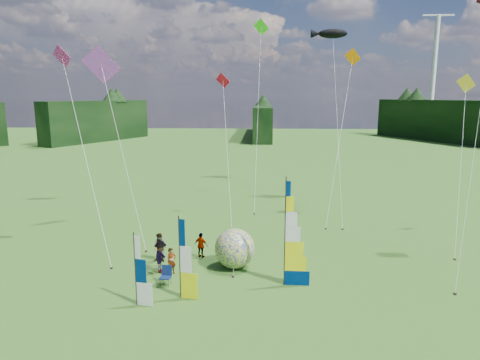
# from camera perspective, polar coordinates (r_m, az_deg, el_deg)

# --- Properties ---
(ground) EXTENTS (220.00, 220.00, 0.00)m
(ground) POSITION_cam_1_polar(r_m,az_deg,el_deg) (19.59, 2.41, -18.40)
(ground) COLOR #446A1E
(ground) RESTS_ON ground
(treeline_ring) EXTENTS (210.00, 210.00, 8.00)m
(treeline_ring) POSITION_cam_1_polar(r_m,az_deg,el_deg) (17.96, 2.51, -7.23)
(treeline_ring) COLOR #1D3515
(treeline_ring) RESTS_ON ground
(turbine_right) EXTENTS (8.00, 1.20, 30.00)m
(turbine_right) POSITION_cam_1_polar(r_m,az_deg,el_deg) (127.31, 24.38, 12.65)
(turbine_right) COLOR silver
(turbine_right) RESTS_ON ground
(feather_banner_main) EXTENTS (1.48, 0.13, 5.52)m
(feather_banner_main) POSITION_cam_1_polar(r_m,az_deg,el_deg) (21.97, 6.01, -7.20)
(feather_banner_main) COLOR navy
(feather_banner_main) RESTS_ON ground
(side_banner_left) EXTENTS (1.10, 0.29, 4.00)m
(side_banner_left) POSITION_cam_1_polar(r_m,az_deg,el_deg) (20.96, -8.04, -10.39)
(side_banner_left) COLOR #EAEC0A
(side_banner_left) RESTS_ON ground
(side_banner_far) EXTENTS (1.02, 0.27, 3.44)m
(side_banner_far) POSITION_cam_1_polar(r_m,az_deg,el_deg) (20.79, -13.79, -11.63)
(side_banner_far) COLOR white
(side_banner_far) RESTS_ON ground
(bol_inflatable) EXTENTS (2.63, 2.63, 2.28)m
(bol_inflatable) POSITION_cam_1_polar(r_m,az_deg,el_deg) (24.57, -0.70, -9.12)
(bol_inflatable) COLOR navy
(bol_inflatable) RESTS_ON ground
(spectator_a) EXTENTS (0.65, 0.63, 1.50)m
(spectator_a) POSITION_cam_1_polar(r_m,az_deg,el_deg) (24.14, -9.13, -10.64)
(spectator_a) COLOR #66594C
(spectator_a) RESTS_ON ground
(spectator_b) EXTENTS (0.91, 0.58, 1.73)m
(spectator_b) POSITION_cam_1_polar(r_m,az_deg,el_deg) (25.92, -10.60, -8.86)
(spectator_b) COLOR #66594C
(spectator_b) RESTS_ON ground
(spectator_c) EXTENTS (0.51, 1.21, 1.83)m
(spectator_c) POSITION_cam_1_polar(r_m,az_deg,el_deg) (24.39, -10.51, -10.04)
(spectator_c) COLOR #66594C
(spectator_c) RESTS_ON ground
(spectator_d) EXTENTS (0.98, 0.69, 1.55)m
(spectator_d) POSITION_cam_1_polar(r_m,az_deg,el_deg) (26.24, -5.21, -8.67)
(spectator_d) COLOR #66594C
(spectator_d) RESTS_ON ground
(camp_chair) EXTENTS (0.65, 0.65, 1.02)m
(camp_chair) POSITION_cam_1_polar(r_m,az_deg,el_deg) (22.94, -9.91, -12.51)
(camp_chair) COLOR #0A1940
(camp_chair) RESTS_ON ground
(kite_whale) EXTENTS (8.99, 15.72, 16.97)m
(kite_whale) POSITION_cam_1_polar(r_m,az_deg,el_deg) (37.04, 12.87, 9.10)
(kite_whale) COLOR black
(kite_whale) RESTS_ON ground
(kite_rainbow_delta) EXTENTS (13.55, 14.78, 14.25)m
(kite_rainbow_delta) POSITION_cam_1_polar(r_m,az_deg,el_deg) (30.50, -15.61, 6.01)
(kite_rainbow_delta) COLOR red
(kite_rainbow_delta) RESTS_ON ground
(kite_parafoil) EXTENTS (9.07, 11.80, 16.83)m
(kite_parafoil) POSITION_cam_1_polar(r_m,az_deg,el_deg) (26.45, 29.17, 7.08)
(kite_parafoil) COLOR maroon
(kite_parafoil) RESTS_ON ground
(small_kite_red) EXTENTS (6.04, 9.52, 11.94)m
(small_kite_red) POSITION_cam_1_polar(r_m,az_deg,el_deg) (33.20, -1.74, 4.80)
(small_kite_red) COLOR red
(small_kite_red) RESTS_ON ground
(small_kite_orange) EXTENTS (7.57, 12.32, 14.25)m
(small_kite_orange) POSITION_cam_1_polar(r_m,az_deg,el_deg) (35.59, 13.29, 6.81)
(small_kite_orange) COLOR #DB6D00
(small_kite_orange) RESTS_ON ground
(small_kite_yellow) EXTENTS (5.53, 9.85, 11.67)m
(small_kite_yellow) POSITION_cam_1_polar(r_m,az_deg,el_deg) (31.57, 27.47, 2.96)
(small_kite_yellow) COLOR yellow
(small_kite_yellow) RESTS_ON ground
(small_kite_pink) EXTENTS (10.11, 11.11, 13.52)m
(small_kite_pink) POSITION_cam_1_polar(r_m,az_deg,el_deg) (28.14, -20.10, 4.59)
(small_kite_pink) COLOR #CE2C93
(small_kite_pink) RESTS_ON ground
(small_kite_green) EXTENTS (6.47, 13.60, 17.71)m
(small_kite_green) POSITION_cam_1_polar(r_m,az_deg,el_deg) (39.50, 2.42, 10.02)
(small_kite_green) COLOR #26B20F
(small_kite_green) RESTS_ON ground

